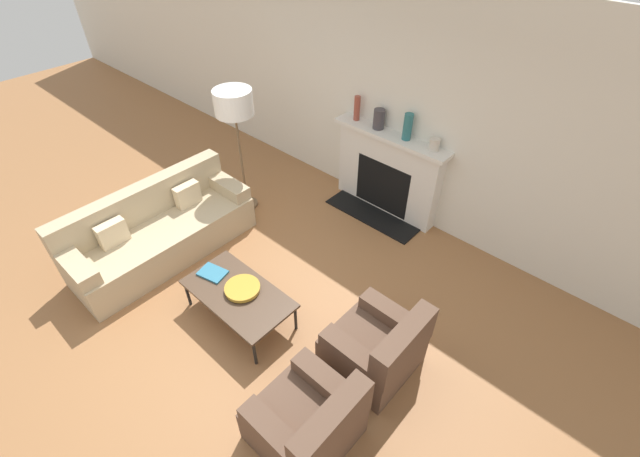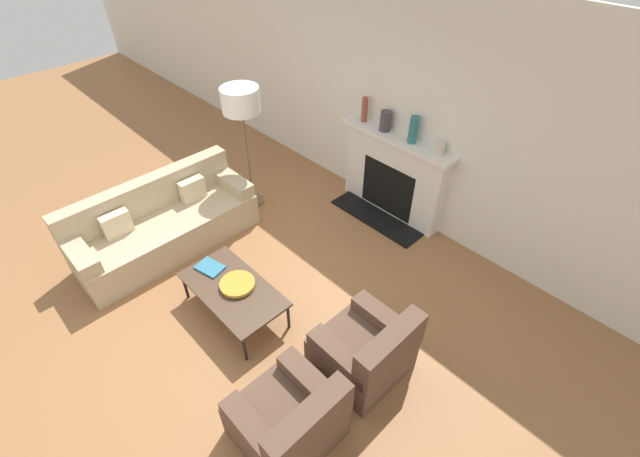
{
  "view_description": "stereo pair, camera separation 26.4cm",
  "coord_description": "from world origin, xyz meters",
  "px_view_note": "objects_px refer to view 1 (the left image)",
  "views": [
    {
      "loc": [
        2.63,
        -1.5,
        3.72
      ],
      "look_at": [
        0.06,
        1.33,
        0.45
      ],
      "focal_mm": 24.0,
      "sensor_mm": 36.0,
      "label": 1
    },
    {
      "loc": [
        2.82,
        -1.32,
        3.72
      ],
      "look_at": [
        0.06,
        1.33,
        0.45
      ],
      "focal_mm": 24.0,
      "sensor_mm": 36.0,
      "label": 2
    }
  ],
  "objects_px": {
    "mantel_vase_left": "(357,108)",
    "mantel_vase_center_left": "(379,119)",
    "bowl": "(242,288)",
    "floor_lamp": "(234,108)",
    "armchair_near": "(308,422)",
    "mantel_vase_center_right": "(408,127)",
    "couch": "(160,232)",
    "mantel_vase_right": "(434,144)",
    "book": "(213,273)",
    "coffee_table": "(238,294)",
    "fireplace": "(387,174)",
    "armchair_far": "(377,348)"
  },
  "relations": [
    {
      "from": "fireplace",
      "to": "coffee_table",
      "type": "xyz_separation_m",
      "value": [
        0.01,
        -2.59,
        -0.2
      ]
    },
    {
      "from": "floor_lamp",
      "to": "mantel_vase_right",
      "type": "bearing_deg",
      "value": 31.7
    },
    {
      "from": "armchair_near",
      "to": "mantel_vase_right",
      "type": "distance_m",
      "value": 3.31
    },
    {
      "from": "book",
      "to": "mantel_vase_center_left",
      "type": "height_order",
      "value": "mantel_vase_center_left"
    },
    {
      "from": "couch",
      "to": "mantel_vase_center_left",
      "type": "relative_size",
      "value": 8.72
    },
    {
      "from": "coffee_table",
      "to": "mantel_vase_center_left",
      "type": "xyz_separation_m",
      "value": [
        -0.23,
        2.61,
        0.92
      ]
    },
    {
      "from": "couch",
      "to": "armchair_near",
      "type": "distance_m",
      "value": 2.96
    },
    {
      "from": "armchair_near",
      "to": "book",
      "type": "xyz_separation_m",
      "value": [
        -1.82,
        0.44,
        0.1
      ]
    },
    {
      "from": "bowl",
      "to": "mantel_vase_right",
      "type": "xyz_separation_m",
      "value": [
        0.56,
        2.55,
        0.81
      ]
    },
    {
      "from": "couch",
      "to": "mantel_vase_right",
      "type": "distance_m",
      "value": 3.44
    },
    {
      "from": "bowl",
      "to": "book",
      "type": "bearing_deg",
      "value": -171.4
    },
    {
      "from": "mantel_vase_left",
      "to": "mantel_vase_center_left",
      "type": "bearing_deg",
      "value": 0.0
    },
    {
      "from": "fireplace",
      "to": "mantel_vase_right",
      "type": "xyz_separation_m",
      "value": [
        0.59,
        0.01,
        0.66
      ]
    },
    {
      "from": "couch",
      "to": "mantel_vase_center_right",
      "type": "xyz_separation_m",
      "value": [
        1.7,
        2.59,
        1.0
      ]
    },
    {
      "from": "book",
      "to": "mantel_vase_center_right",
      "type": "bearing_deg",
      "value": 63.38
    },
    {
      "from": "fireplace",
      "to": "armchair_far",
      "type": "height_order",
      "value": "fireplace"
    },
    {
      "from": "fireplace",
      "to": "bowl",
      "type": "xyz_separation_m",
      "value": [
        0.02,
        -2.54,
        -0.15
      ]
    },
    {
      "from": "mantel_vase_left",
      "to": "floor_lamp",
      "type": "bearing_deg",
      "value": -125.29
    },
    {
      "from": "mantel_vase_right",
      "to": "mantel_vase_center_left",
      "type": "bearing_deg",
      "value": 180.0
    },
    {
      "from": "couch",
      "to": "mantel_vase_right",
      "type": "xyz_separation_m",
      "value": [
        2.08,
        2.59,
        0.9
      ]
    },
    {
      "from": "mantel_vase_left",
      "to": "mantel_vase_center_left",
      "type": "xyz_separation_m",
      "value": [
        0.35,
        0.0,
        -0.03
      ]
    },
    {
      "from": "book",
      "to": "mantel_vase_center_left",
      "type": "bearing_deg",
      "value": 72.41
    },
    {
      "from": "couch",
      "to": "fireplace",
      "type": "bearing_deg",
      "value": -30.22
    },
    {
      "from": "floor_lamp",
      "to": "bowl",
      "type": "bearing_deg",
      "value": -40.63
    },
    {
      "from": "armchair_near",
      "to": "mantel_vase_center_right",
      "type": "relative_size",
      "value": 2.38
    },
    {
      "from": "fireplace",
      "to": "bowl",
      "type": "bearing_deg",
      "value": -89.47
    },
    {
      "from": "book",
      "to": "mantel_vase_center_left",
      "type": "relative_size",
      "value": 1.3
    },
    {
      "from": "mantel_vase_center_left",
      "to": "mantel_vase_right",
      "type": "distance_m",
      "value": 0.81
    },
    {
      "from": "coffee_table",
      "to": "couch",
      "type": "bearing_deg",
      "value": 179.19
    },
    {
      "from": "couch",
      "to": "floor_lamp",
      "type": "distance_m",
      "value": 1.75
    },
    {
      "from": "bowl",
      "to": "mantel_vase_center_left",
      "type": "height_order",
      "value": "mantel_vase_center_left"
    },
    {
      "from": "fireplace",
      "to": "couch",
      "type": "height_order",
      "value": "fireplace"
    },
    {
      "from": "coffee_table",
      "to": "mantel_vase_left",
      "type": "distance_m",
      "value": 2.84
    },
    {
      "from": "floor_lamp",
      "to": "mantel_vase_center_left",
      "type": "distance_m",
      "value": 1.8
    },
    {
      "from": "fireplace",
      "to": "mantel_vase_center_right",
      "type": "xyz_separation_m",
      "value": [
        0.2,
        0.01,
        0.75
      ]
    },
    {
      "from": "coffee_table",
      "to": "book",
      "type": "distance_m",
      "value": 0.41
    },
    {
      "from": "armchair_near",
      "to": "floor_lamp",
      "type": "relative_size",
      "value": 0.46
    },
    {
      "from": "mantel_vase_left",
      "to": "mantel_vase_center_left",
      "type": "height_order",
      "value": "mantel_vase_left"
    },
    {
      "from": "fireplace",
      "to": "mantel_vase_center_left",
      "type": "relative_size",
      "value": 6.43
    },
    {
      "from": "book",
      "to": "mantel_vase_right",
      "type": "height_order",
      "value": "mantel_vase_right"
    },
    {
      "from": "bowl",
      "to": "floor_lamp",
      "type": "relative_size",
      "value": 0.22
    },
    {
      "from": "mantel_vase_left",
      "to": "mantel_vase_right",
      "type": "bearing_deg",
      "value": 0.0
    },
    {
      "from": "bowl",
      "to": "coffee_table",
      "type": "bearing_deg",
      "value": -105.53
    },
    {
      "from": "couch",
      "to": "coffee_table",
      "type": "xyz_separation_m",
      "value": [
        1.51,
        -0.02,
        0.04
      ]
    },
    {
      "from": "couch",
      "to": "bowl",
      "type": "bearing_deg",
      "value": -88.74
    },
    {
      "from": "armchair_far",
      "to": "mantel_vase_left",
      "type": "xyz_separation_m",
      "value": [
        -2.0,
        2.13,
        1.02
      ]
    },
    {
      "from": "mantel_vase_left",
      "to": "couch",
      "type": "bearing_deg",
      "value": -109.7
    },
    {
      "from": "bowl",
      "to": "book",
      "type": "xyz_separation_m",
      "value": [
        -0.42,
        -0.06,
        -0.02
      ]
    },
    {
      "from": "coffee_table",
      "to": "mantel_vase_center_right",
      "type": "relative_size",
      "value": 3.55
    },
    {
      "from": "floor_lamp",
      "to": "book",
      "type": "bearing_deg",
      "value": -51.36
    }
  ]
}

